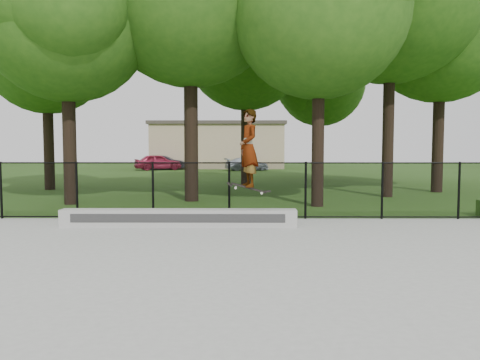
{
  "coord_description": "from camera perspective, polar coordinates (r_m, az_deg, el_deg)",
  "views": [
    {
      "loc": [
        0.37,
        -6.28,
        1.93
      ],
      "look_at": [
        0.29,
        4.2,
        1.2
      ],
      "focal_mm": 35.0,
      "sensor_mm": 36.0,
      "label": 1
    }
  ],
  "objects": [
    {
      "name": "tree_row",
      "position": [
        20.3,
        3.85,
        18.26
      ],
      "size": [
        23.26,
        18.49,
        11.58
      ],
      "color": "black",
      "rests_on": "ground"
    },
    {
      "name": "car_b",
      "position": [
        41.47,
        -9.19,
        2.12
      ],
      "size": [
        3.37,
        1.38,
        1.21
      ],
      "primitive_type": "imported",
      "rotation": [
        0.0,
        0.0,
        1.6
      ],
      "color": "black",
      "rests_on": "ground"
    },
    {
      "name": "concrete_slab",
      "position": [
        6.57,
        -2.9,
        -12.84
      ],
      "size": [
        14.0,
        12.0,
        0.06
      ],
      "primitive_type": "cube",
      "color": "gray",
      "rests_on": "ground"
    },
    {
      "name": "car_c",
      "position": [
        39.18,
        0.85,
        1.95
      ],
      "size": [
        3.65,
        2.32,
        1.07
      ],
      "primitive_type": "imported",
      "rotation": [
        0.0,
        0.0,
        1.83
      ],
      "color": "#99A2AE",
      "rests_on": "ground"
    },
    {
      "name": "chainlink_fence",
      "position": [
        12.23,
        -1.33,
        -1.26
      ],
      "size": [
        16.06,
        0.06,
        1.5
      ],
      "color": "black",
      "rests_on": "concrete_slab"
    },
    {
      "name": "ground",
      "position": [
        6.58,
        -2.9,
        -13.09
      ],
      "size": [
        100.0,
        100.0,
        0.0
      ],
      "primitive_type": "plane",
      "color": "#2B4D15",
      "rests_on": "ground"
    },
    {
      "name": "car_a",
      "position": [
        40.48,
        -9.96,
        2.16
      ],
      "size": [
        4.25,
        2.93,
        1.35
      ],
      "primitive_type": "imported",
      "rotation": [
        0.0,
        0.0,
        1.95
      ],
      "color": "maroon",
      "rests_on": "ground"
    },
    {
      "name": "skater_airborne",
      "position": [
        10.81,
        1.06,
        3.75
      ],
      "size": [
        0.82,
        0.76,
        1.99
      ],
      "color": "black",
      "rests_on": "ground"
    },
    {
      "name": "grind_ledge",
      "position": [
        11.21,
        -7.48,
        -4.6
      ],
      "size": [
        5.57,
        0.4,
        0.41
      ],
      "primitive_type": "cube",
      "color": "#AAA9A4",
      "rests_on": "concrete_slab"
    },
    {
      "name": "distant_building",
      "position": [
        44.34,
        -2.67,
        4.29
      ],
      "size": [
        12.4,
        6.4,
        4.3
      ],
      "color": "tan",
      "rests_on": "ground"
    }
  ]
}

